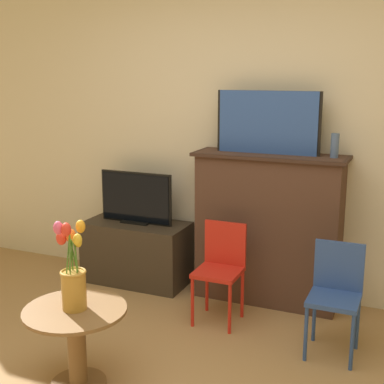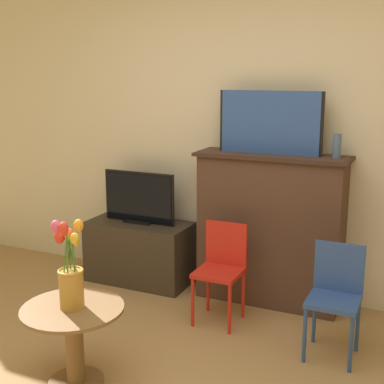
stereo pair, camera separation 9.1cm
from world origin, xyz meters
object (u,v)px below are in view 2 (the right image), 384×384
at_px(vase_tulips, 70,274).
at_px(chair_blue, 335,292).
at_px(chair_red, 222,265).
at_px(painting, 270,123).
at_px(tv_monitor, 139,198).

bearing_deg(vase_tulips, chair_blue, 37.01).
relative_size(chair_red, vase_tulips, 1.37).
xyz_separation_m(chair_red, chair_blue, (0.82, -0.15, 0.00)).
relative_size(painting, vase_tulips, 1.52).
bearing_deg(chair_blue, painting, 136.39).
relative_size(tv_monitor, vase_tulips, 1.25).
bearing_deg(tv_monitor, painting, 3.63).
relative_size(painting, chair_red, 1.11).
bearing_deg(tv_monitor, chair_blue, -17.39).
distance_m(chair_blue, vase_tulips, 1.62).
bearing_deg(painting, tv_monitor, -176.37).
relative_size(painting, tv_monitor, 1.22).
distance_m(tv_monitor, chair_blue, 1.82).
height_order(painting, chair_red, painting).
bearing_deg(painting, chair_red, -111.75).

